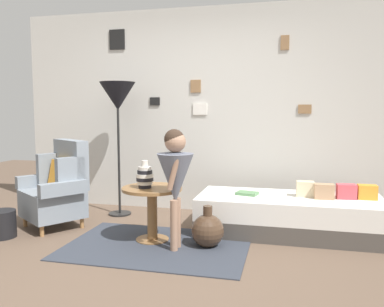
{
  "coord_description": "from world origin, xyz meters",
  "views": [
    {
      "loc": [
        1.12,
        -3.08,
        1.29
      ],
      "look_at": [
        0.15,
        0.95,
        0.85
      ],
      "focal_mm": 37.02,
      "sensor_mm": 36.0,
      "label": 1
    }
  ],
  "objects_px": {
    "demijohn_near": "(208,230)",
    "person_child": "(175,173)",
    "daybed": "(289,215)",
    "vase_striped": "(145,177)",
    "magazine_basket": "(2,224)",
    "side_table": "(152,202)",
    "floor_lamp": "(118,100)",
    "book_on_daybed": "(247,193)",
    "armchair": "(58,188)"
  },
  "relations": [
    {
      "from": "vase_striped",
      "to": "person_child",
      "type": "relative_size",
      "value": 0.24
    },
    {
      "from": "daybed",
      "to": "vase_striped",
      "type": "bearing_deg",
      "value": -156.67
    },
    {
      "from": "floor_lamp",
      "to": "magazine_basket",
      "type": "xyz_separation_m",
      "value": [
        -0.8,
        -1.14,
        -1.29
      ]
    },
    {
      "from": "daybed",
      "to": "magazine_basket",
      "type": "distance_m",
      "value": 2.98
    },
    {
      "from": "person_child",
      "to": "book_on_daybed",
      "type": "bearing_deg",
      "value": 51.43
    },
    {
      "from": "daybed",
      "to": "magazine_basket",
      "type": "bearing_deg",
      "value": -164.12
    },
    {
      "from": "vase_striped",
      "to": "armchair",
      "type": "bearing_deg",
      "value": 166.13
    },
    {
      "from": "side_table",
      "to": "person_child",
      "type": "height_order",
      "value": "person_child"
    },
    {
      "from": "armchair",
      "to": "person_child",
      "type": "height_order",
      "value": "person_child"
    },
    {
      "from": "daybed",
      "to": "demijohn_near",
      "type": "height_order",
      "value": "same"
    },
    {
      "from": "book_on_daybed",
      "to": "floor_lamp",
      "type": "bearing_deg",
      "value": 168.71
    },
    {
      "from": "vase_striped",
      "to": "magazine_basket",
      "type": "xyz_separation_m",
      "value": [
        -1.48,
        -0.22,
        -0.52
      ]
    },
    {
      "from": "magazine_basket",
      "to": "vase_striped",
      "type": "bearing_deg",
      "value": 8.39
    },
    {
      "from": "person_child",
      "to": "magazine_basket",
      "type": "xyz_separation_m",
      "value": [
        -1.84,
        -0.07,
        -0.58
      ]
    },
    {
      "from": "daybed",
      "to": "book_on_daybed",
      "type": "relative_size",
      "value": 8.66
    },
    {
      "from": "person_child",
      "to": "side_table",
      "type": "bearing_deg",
      "value": 147.06
    },
    {
      "from": "daybed",
      "to": "demijohn_near",
      "type": "relative_size",
      "value": 4.77
    },
    {
      "from": "side_table",
      "to": "floor_lamp",
      "type": "xyz_separation_m",
      "value": [
        -0.74,
        0.87,
        1.03
      ]
    },
    {
      "from": "floor_lamp",
      "to": "magazine_basket",
      "type": "bearing_deg",
      "value": -125.17
    },
    {
      "from": "daybed",
      "to": "demijohn_near",
      "type": "xyz_separation_m",
      "value": [
        -0.75,
        -0.6,
        -0.04
      ]
    },
    {
      "from": "person_child",
      "to": "demijohn_near",
      "type": "distance_m",
      "value": 0.64
    },
    {
      "from": "armchair",
      "to": "book_on_daybed",
      "type": "xyz_separation_m",
      "value": [
        2.08,
        0.31,
        -0.02
      ]
    },
    {
      "from": "armchair",
      "to": "vase_striped",
      "type": "bearing_deg",
      "value": -13.87
    },
    {
      "from": "demijohn_near",
      "to": "person_child",
      "type": "bearing_deg",
      "value": -152.86
    },
    {
      "from": "daybed",
      "to": "book_on_daybed",
      "type": "height_order",
      "value": "book_on_daybed"
    },
    {
      "from": "side_table",
      "to": "vase_striped",
      "type": "xyz_separation_m",
      "value": [
        -0.06,
        -0.05,
        0.26
      ]
    },
    {
      "from": "floor_lamp",
      "to": "side_table",
      "type": "bearing_deg",
      "value": -49.7
    },
    {
      "from": "daybed",
      "to": "book_on_daybed",
      "type": "distance_m",
      "value": 0.49
    },
    {
      "from": "daybed",
      "to": "armchair",
      "type": "bearing_deg",
      "value": -172.86
    },
    {
      "from": "floor_lamp",
      "to": "person_child",
      "type": "distance_m",
      "value": 1.64
    },
    {
      "from": "person_child",
      "to": "armchair",
      "type": "bearing_deg",
      "value": 164.04
    },
    {
      "from": "side_table",
      "to": "floor_lamp",
      "type": "relative_size",
      "value": 0.36
    },
    {
      "from": "floor_lamp",
      "to": "person_child",
      "type": "xyz_separation_m",
      "value": [
        1.04,
        -1.06,
        -0.7
      ]
    },
    {
      "from": "daybed",
      "to": "book_on_daybed",
      "type": "bearing_deg",
      "value": -179.59
    },
    {
      "from": "side_table",
      "to": "person_child",
      "type": "distance_m",
      "value": 0.48
    },
    {
      "from": "armchair",
      "to": "daybed",
      "type": "xyz_separation_m",
      "value": [
        2.52,
        0.32,
        -0.24
      ]
    },
    {
      "from": "vase_striped",
      "to": "floor_lamp",
      "type": "height_order",
      "value": "floor_lamp"
    },
    {
      "from": "vase_striped",
      "to": "demijohn_near",
      "type": "xyz_separation_m",
      "value": [
        0.63,
        -0.0,
        -0.49
      ]
    },
    {
      "from": "demijohn_near",
      "to": "daybed",
      "type": "bearing_deg",
      "value": 38.52
    },
    {
      "from": "side_table",
      "to": "vase_striped",
      "type": "bearing_deg",
      "value": -139.62
    },
    {
      "from": "magazine_basket",
      "to": "person_child",
      "type": "bearing_deg",
      "value": 2.29
    },
    {
      "from": "floor_lamp",
      "to": "person_child",
      "type": "height_order",
      "value": "floor_lamp"
    },
    {
      "from": "side_table",
      "to": "demijohn_near",
      "type": "xyz_separation_m",
      "value": [
        0.57,
        -0.05,
        -0.23
      ]
    },
    {
      "from": "magazine_basket",
      "to": "floor_lamp",
      "type": "bearing_deg",
      "value": 54.83
    },
    {
      "from": "vase_striped",
      "to": "person_child",
      "type": "xyz_separation_m",
      "value": [
        0.35,
        -0.15,
        0.07
      ]
    },
    {
      "from": "armchair",
      "to": "person_child",
      "type": "bearing_deg",
      "value": -15.96
    },
    {
      "from": "daybed",
      "to": "vase_striped",
      "type": "relative_size",
      "value": 7.02
    },
    {
      "from": "person_child",
      "to": "magazine_basket",
      "type": "bearing_deg",
      "value": -177.71
    },
    {
      "from": "daybed",
      "to": "side_table",
      "type": "distance_m",
      "value": 1.45
    },
    {
      "from": "vase_striped",
      "to": "demijohn_near",
      "type": "distance_m",
      "value": 0.8
    }
  ]
}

